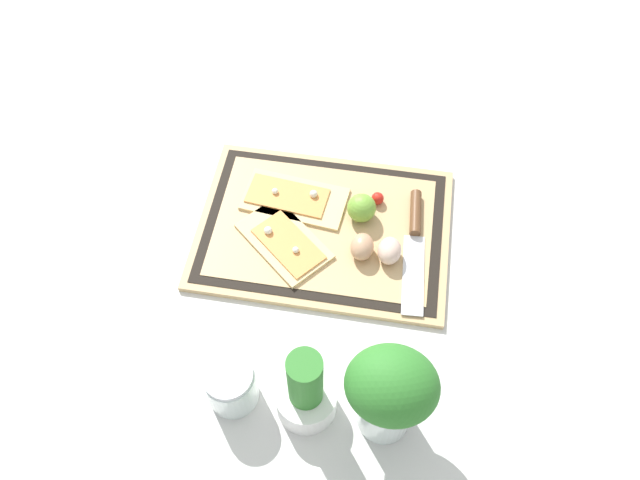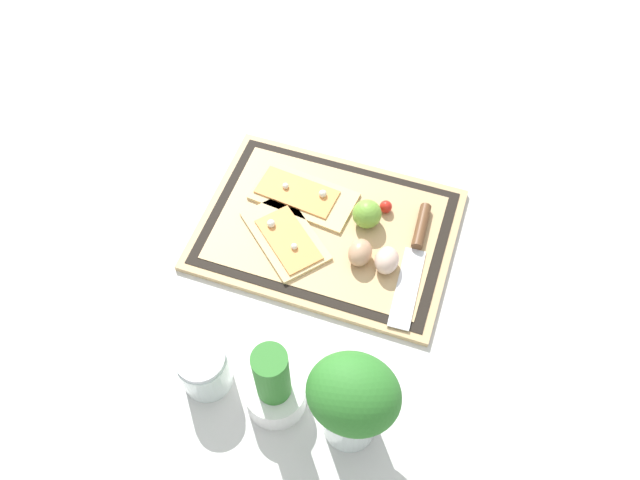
{
  "view_description": "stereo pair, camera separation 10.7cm",
  "coord_description": "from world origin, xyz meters",
  "px_view_note": "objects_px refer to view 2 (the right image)",
  "views": [
    {
      "loc": [
        -0.1,
        0.68,
        1.03
      ],
      "look_at": [
        0.0,
        0.04,
        0.03
      ],
      "focal_mm": 35.0,
      "sensor_mm": 36.0,
      "label": 1
    },
    {
      "loc": [
        -0.21,
        0.66,
        1.03
      ],
      "look_at": [
        0.0,
        0.04,
        0.03
      ],
      "focal_mm": 35.0,
      "sensor_mm": 36.0,
      "label": 2
    }
  ],
  "objects_px": {
    "pizza_slice_far": "(286,237)",
    "pizza_slice_near": "(303,195)",
    "knife": "(417,244)",
    "herb_pot": "(274,388)",
    "lime": "(367,214)",
    "cherry_tomato_red": "(386,207)",
    "sauce_jar": "(205,370)",
    "herb_glass": "(353,401)",
    "egg_brown": "(360,253)",
    "egg_pink": "(387,260)"
  },
  "relations": [
    {
      "from": "pizza_slice_far",
      "to": "pizza_slice_near",
      "type": "bearing_deg",
      "value": -88.45
    },
    {
      "from": "knife",
      "to": "herb_pot",
      "type": "distance_m",
      "value": 0.4
    },
    {
      "from": "lime",
      "to": "cherry_tomato_red",
      "type": "xyz_separation_m",
      "value": [
        -0.03,
        -0.04,
        -0.02
      ]
    },
    {
      "from": "knife",
      "to": "sauce_jar",
      "type": "distance_m",
      "value": 0.46
    },
    {
      "from": "lime",
      "to": "cherry_tomato_red",
      "type": "distance_m",
      "value": 0.05
    },
    {
      "from": "lime",
      "to": "cherry_tomato_red",
      "type": "height_order",
      "value": "lime"
    },
    {
      "from": "pizza_slice_far",
      "to": "sauce_jar",
      "type": "distance_m",
      "value": 0.31
    },
    {
      "from": "lime",
      "to": "sauce_jar",
      "type": "height_order",
      "value": "sauce_jar"
    },
    {
      "from": "pizza_slice_near",
      "to": "sauce_jar",
      "type": "relative_size",
      "value": 2.24
    },
    {
      "from": "pizza_slice_near",
      "to": "herb_glass",
      "type": "xyz_separation_m",
      "value": [
        -0.23,
        0.41,
        0.11
      ]
    },
    {
      "from": "pizza_slice_near",
      "to": "pizza_slice_far",
      "type": "relative_size",
      "value": 1.04
    },
    {
      "from": "knife",
      "to": "egg_brown",
      "type": "xyz_separation_m",
      "value": [
        0.1,
        0.06,
        0.01
      ]
    },
    {
      "from": "lime",
      "to": "egg_pink",
      "type": "bearing_deg",
      "value": 126.68
    },
    {
      "from": "pizza_slice_near",
      "to": "cherry_tomato_red",
      "type": "distance_m",
      "value": 0.17
    },
    {
      "from": "pizza_slice_near",
      "to": "egg_brown",
      "type": "relative_size",
      "value": 3.85
    },
    {
      "from": "egg_brown",
      "to": "herb_pot",
      "type": "relative_size",
      "value": 0.3
    },
    {
      "from": "egg_pink",
      "to": "herb_pot",
      "type": "distance_m",
      "value": 0.32
    },
    {
      "from": "egg_pink",
      "to": "pizza_slice_far",
      "type": "bearing_deg",
      "value": 0.08
    },
    {
      "from": "pizza_slice_near",
      "to": "knife",
      "type": "relative_size",
      "value": 0.79
    },
    {
      "from": "pizza_slice_near",
      "to": "herb_glass",
      "type": "distance_m",
      "value": 0.48
    },
    {
      "from": "pizza_slice_near",
      "to": "sauce_jar",
      "type": "bearing_deg",
      "value": 86.3
    },
    {
      "from": "pizza_slice_far",
      "to": "herb_glass",
      "type": "distance_m",
      "value": 0.39
    },
    {
      "from": "egg_brown",
      "to": "herb_pot",
      "type": "bearing_deg",
      "value": 79.95
    },
    {
      "from": "egg_brown",
      "to": "herb_glass",
      "type": "relative_size",
      "value": 0.26
    },
    {
      "from": "lime",
      "to": "sauce_jar",
      "type": "xyz_separation_m",
      "value": [
        0.17,
        0.39,
        -0.0
      ]
    },
    {
      "from": "sauce_jar",
      "to": "herb_glass",
      "type": "height_order",
      "value": "herb_glass"
    },
    {
      "from": "egg_brown",
      "to": "lime",
      "type": "xyz_separation_m",
      "value": [
        0.01,
        -0.08,
        0.01
      ]
    },
    {
      "from": "pizza_slice_near",
      "to": "herb_glass",
      "type": "relative_size",
      "value": 1.0
    },
    {
      "from": "pizza_slice_near",
      "to": "lime",
      "type": "bearing_deg",
      "value": 172.06
    },
    {
      "from": "herb_pot",
      "to": "cherry_tomato_red",
      "type": "bearing_deg",
      "value": -99.31
    },
    {
      "from": "egg_pink",
      "to": "lime",
      "type": "xyz_separation_m",
      "value": [
        0.06,
        -0.09,
        0.01
      ]
    },
    {
      "from": "pizza_slice_far",
      "to": "lime",
      "type": "xyz_separation_m",
      "value": [
        -0.14,
        -0.09,
        0.02
      ]
    },
    {
      "from": "herb_glass",
      "to": "pizza_slice_far",
      "type": "bearing_deg",
      "value": -53.69
    },
    {
      "from": "knife",
      "to": "egg_pink",
      "type": "distance_m",
      "value": 0.08
    },
    {
      "from": "cherry_tomato_red",
      "to": "herb_pot",
      "type": "bearing_deg",
      "value": 80.69
    },
    {
      "from": "egg_pink",
      "to": "cherry_tomato_red",
      "type": "bearing_deg",
      "value": -74.26
    },
    {
      "from": "herb_glass",
      "to": "egg_pink",
      "type": "bearing_deg",
      "value": -85.7
    },
    {
      "from": "knife",
      "to": "egg_brown",
      "type": "height_order",
      "value": "egg_brown"
    },
    {
      "from": "knife",
      "to": "lime",
      "type": "bearing_deg",
      "value": -11.63
    },
    {
      "from": "knife",
      "to": "pizza_slice_near",
      "type": "bearing_deg",
      "value": -9.56
    },
    {
      "from": "pizza_slice_far",
      "to": "knife",
      "type": "xyz_separation_m",
      "value": [
        -0.25,
        -0.06,
        0.0
      ]
    },
    {
      "from": "lime",
      "to": "herb_pot",
      "type": "xyz_separation_m",
      "value": [
        0.04,
        0.39,
        0.02
      ]
    },
    {
      "from": "knife",
      "to": "egg_brown",
      "type": "bearing_deg",
      "value": 32.91
    },
    {
      "from": "pizza_slice_far",
      "to": "cherry_tomato_red",
      "type": "relative_size",
      "value": 8.21
    },
    {
      "from": "knife",
      "to": "sauce_jar",
      "type": "relative_size",
      "value": 2.83
    },
    {
      "from": "egg_pink",
      "to": "sauce_jar",
      "type": "relative_size",
      "value": 0.58
    },
    {
      "from": "herb_pot",
      "to": "herb_glass",
      "type": "xyz_separation_m",
      "value": [
        -0.13,
        0.0,
        0.06
      ]
    },
    {
      "from": "herb_pot",
      "to": "herb_glass",
      "type": "bearing_deg",
      "value": 179.72
    },
    {
      "from": "herb_pot",
      "to": "sauce_jar",
      "type": "xyz_separation_m",
      "value": [
        0.12,
        0.0,
        -0.02
      ]
    },
    {
      "from": "egg_pink",
      "to": "herb_pot",
      "type": "relative_size",
      "value": 0.3
    }
  ]
}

